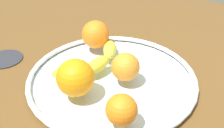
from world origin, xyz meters
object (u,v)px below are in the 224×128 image
Objects in this scene: orange_center at (121,110)px; ambient_coaster at (5,58)px; banana at (94,61)px; orange_back_left at (75,78)px; orange_front_right at (126,67)px; fruit_bowl at (112,78)px; orange_back_right at (96,34)px.

ambient_coaster is at bearing 77.72° from orange_center.
orange_center is at bearing -120.38° from banana.
orange_center is 0.76× the size of orange_back_left.
orange_back_left is at bearing 142.83° from orange_front_right.
orange_front_right is 11.77cm from orange_back_left.
ambient_coaster is at bearing 98.42° from fruit_bowl.
banana is at bearing -77.14° from ambient_coaster.
orange_back_left is at bearing -156.07° from banana.
orange_front_right is 0.68× the size of ambient_coaster.
orange_front_right reaches higher than orange_center.
orange_front_right is 0.87× the size of orange_back_right.
orange_front_right is at bearing 21.33° from orange_center.
orange_front_right is at bearing -82.16° from banana.
orange_back_right reaches higher than ambient_coaster.
orange_center reaches higher than banana.
orange_back_left reaches higher than orange_front_right.
orange_center is at bearing -102.28° from ambient_coaster.
orange_back_right is at bearing 41.79° from banana.
fruit_bowl is 15.68cm from orange_center.
orange_center is at bearing -105.78° from orange_back_left.
orange_back_left reaches higher than orange_center.
fruit_bowl is 14.67cm from orange_back_right.
orange_back_right is (9.76, 13.20, 0.49)cm from orange_front_right.
orange_back_right is (8.69, 4.43, 2.09)cm from banana.
orange_front_right is 1.07× the size of orange_center.
orange_back_right is at bearing 45.08° from fruit_bowl.
fruit_bowl is 6.56× the size of orange_center.
orange_front_right is at bearing -88.67° from fruit_bowl.
banana is (1.15, 5.43, 2.51)cm from fruit_bowl.
banana reaches higher than ambient_coaster.
banana is 2.27× the size of ambient_coaster.
fruit_bowl is 5.29cm from orange_front_right.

